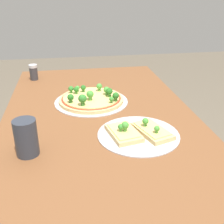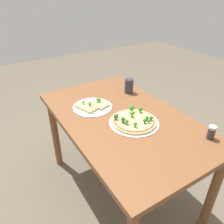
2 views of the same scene
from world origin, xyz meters
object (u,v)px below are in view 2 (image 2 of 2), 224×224
dining_table (122,128)px  pizza_tray_whole (134,121)px  drinking_cup (129,86)px  condiment_shaker (211,132)px  pizza_tray_slice (93,106)px

dining_table → pizza_tray_whole: bearing=11.4°
drinking_cup → condiment_shaker: drinking_cup is taller
pizza_tray_whole → drinking_cup: (-0.39, 0.24, 0.04)m
drinking_cup → pizza_tray_slice: bearing=-80.5°
drinking_cup → condiment_shaker: (0.76, 0.05, -0.02)m
condiment_shaker → pizza_tray_whole: bearing=-142.7°
pizza_tray_slice → condiment_shaker: bearing=30.9°
pizza_tray_slice → drinking_cup: drinking_cup is taller
pizza_tray_slice → drinking_cup: (-0.06, 0.37, 0.05)m
dining_table → condiment_shaker: 0.58m
pizza_tray_whole → condiment_shaker: bearing=37.3°
condiment_shaker → pizza_tray_slice: bearing=-149.1°
pizza_tray_slice → drinking_cup: bearing=99.5°
dining_table → pizza_tray_slice: (-0.22, -0.11, 0.11)m
condiment_shaker → dining_table: bearing=-147.4°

